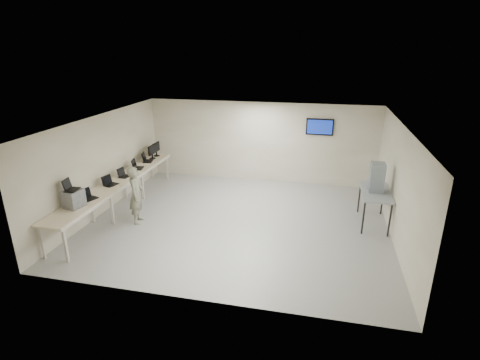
% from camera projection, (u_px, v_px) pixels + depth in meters
% --- Properties ---
extents(room, '(8.01, 7.01, 2.81)m').
position_uv_depth(room, '(240.00, 173.00, 9.96)').
color(room, '#979795').
rests_on(room, ground).
extents(workbench, '(0.76, 6.00, 0.90)m').
position_uv_depth(workbench, '(118.00, 184.00, 10.85)').
color(workbench, beige).
rests_on(workbench, ground).
extents(equipment_box, '(0.44, 0.48, 0.44)m').
position_uv_depth(equipment_box, '(74.00, 199.00, 9.02)').
color(equipment_box, gray).
rests_on(equipment_box, workbench).
extents(laptop_on_box, '(0.33, 0.38, 0.27)m').
position_uv_depth(laptop_on_box, '(70.00, 187.00, 8.93)').
color(laptop_on_box, black).
rests_on(laptop_on_box, equipment_box).
extents(laptop_0, '(0.40, 0.42, 0.28)m').
position_uv_depth(laptop_0, '(88.00, 196.00, 9.54)').
color(laptop_0, black).
rests_on(laptop_0, workbench).
extents(laptop_1, '(0.38, 0.41, 0.28)m').
position_uv_depth(laptop_1, '(109.00, 183.00, 10.51)').
color(laptop_1, black).
rests_on(laptop_1, workbench).
extents(laptop_2, '(0.32, 0.37, 0.27)m').
position_uv_depth(laptop_2, '(123.00, 174.00, 11.18)').
color(laptop_2, black).
rests_on(laptop_2, workbench).
extents(laptop_3, '(0.40, 0.44, 0.30)m').
position_uv_depth(laptop_3, '(136.00, 166.00, 11.92)').
color(laptop_3, black).
rests_on(laptop_3, workbench).
extents(laptop_4, '(0.40, 0.45, 0.31)m').
position_uv_depth(laptop_4, '(146.00, 159.00, 12.64)').
color(laptop_4, black).
rests_on(laptop_4, workbench).
extents(monitor_near, '(0.21, 0.48, 0.47)m').
position_uv_depth(monitor_near, '(152.00, 151.00, 12.89)').
color(monitor_near, black).
rests_on(monitor_near, workbench).
extents(monitor_far, '(0.22, 0.49, 0.48)m').
position_uv_depth(monitor_far, '(156.00, 148.00, 13.21)').
color(monitor_far, black).
rests_on(monitor_far, workbench).
extents(soldier, '(0.51, 0.66, 1.60)m').
position_uv_depth(soldier, '(136.00, 195.00, 10.10)').
color(soldier, slate).
rests_on(soldier, ground).
extents(side_table, '(0.74, 1.59, 0.95)m').
position_uv_depth(side_table, '(375.00, 193.00, 9.98)').
color(side_table, gray).
rests_on(side_table, ground).
extents(storage_bins, '(0.37, 0.41, 0.78)m').
position_uv_depth(storage_bins, '(377.00, 177.00, 9.83)').
color(storage_bins, '#8E9DA9').
rests_on(storage_bins, side_table).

